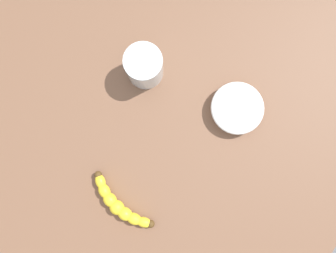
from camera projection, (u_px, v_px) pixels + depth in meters
wooden_tabletop at (124, 123)px, 86.75cm from camera, size 120.00×120.00×3.00cm
banana at (119, 205)px, 81.78cm from camera, size 6.80×19.02×3.45cm
smoothie_glass at (144, 67)px, 81.48cm from camera, size 9.04×9.04×10.24cm
ceramic_bowl at (237, 109)px, 83.32cm from camera, size 13.01×13.01×3.65cm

